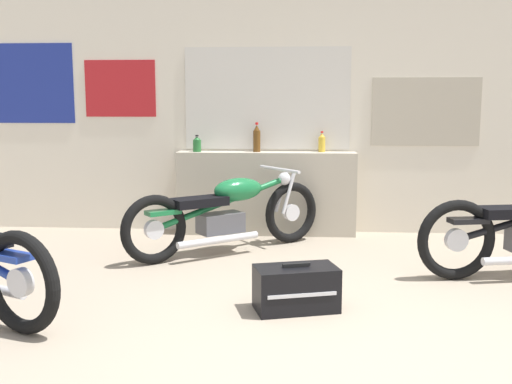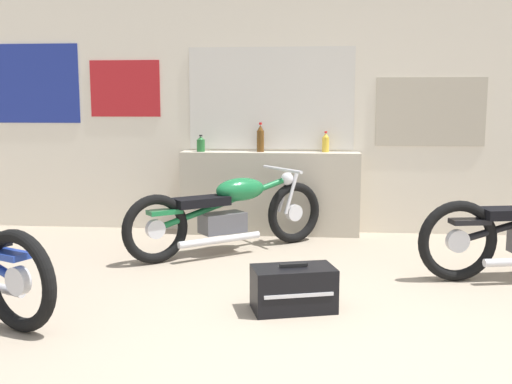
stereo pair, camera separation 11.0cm
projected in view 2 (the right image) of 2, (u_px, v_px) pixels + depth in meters
ground_plane at (355, 363)px, 3.26m from camera, size 24.00×24.00×0.00m
wall_back at (333, 103)px, 6.40m from camera, size 10.00×0.07×2.80m
sill_counter at (270, 193)px, 6.42m from camera, size 1.90×0.28×0.89m
bottle_leftmost at (201, 144)px, 6.40m from camera, size 0.09×0.09×0.18m
bottle_left_center at (260, 139)px, 6.36m from camera, size 0.08×0.08×0.31m
bottle_center at (326, 143)px, 6.34m from camera, size 0.07×0.07×0.22m
motorcycle_green at (229, 212)px, 5.62m from camera, size 1.73×1.35×0.77m
hard_case_black at (293, 289)px, 4.07m from camera, size 0.61×0.44×0.33m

